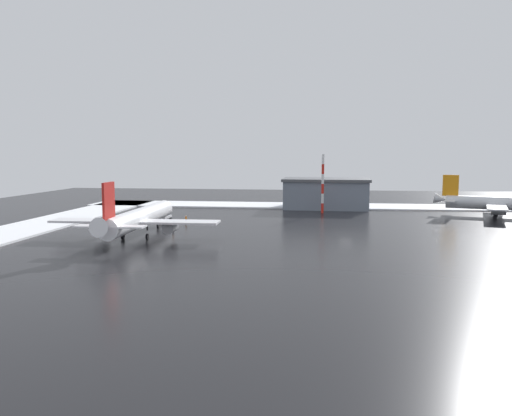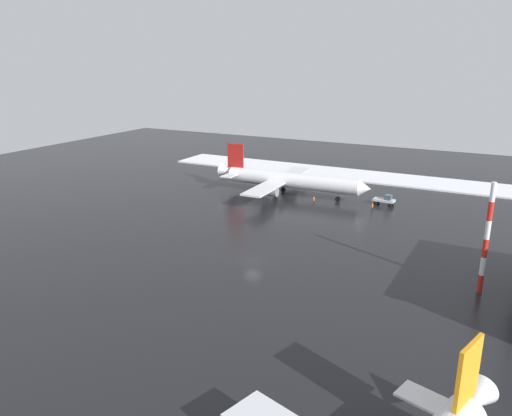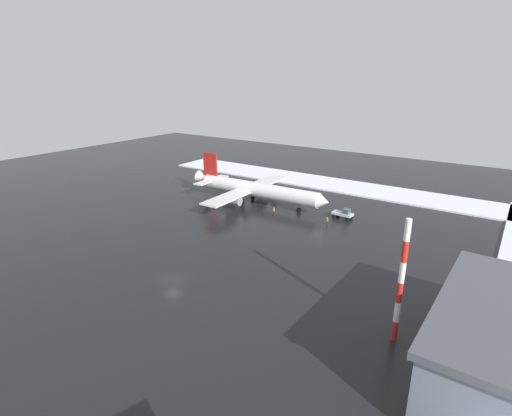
% 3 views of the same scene
% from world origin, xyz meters
% --- Properties ---
extents(ground_plane, '(240.00, 240.00, 0.00)m').
position_xyz_m(ground_plane, '(0.00, 0.00, 0.00)').
color(ground_plane, black).
extents(snow_bank_far, '(152.00, 16.00, 0.41)m').
position_xyz_m(snow_bank_far, '(0.00, -50.00, 0.21)').
color(snow_bank_far, white).
rests_on(snow_bank_far, ground_plane).
extents(snow_bank_right, '(14.00, 116.00, 0.41)m').
position_xyz_m(snow_bank_right, '(67.00, 0.00, 0.21)').
color(snow_bank_right, white).
rests_on(snow_bank_right, ground_plane).
extents(airplane_parked_starboard, '(31.76, 38.38, 11.41)m').
position_xyz_m(airplane_parked_starboard, '(39.56, 11.13, 3.77)').
color(airplane_parked_starboard, white).
rests_on(airplane_parked_starboard, ground_plane).
extents(airplane_far_rear, '(34.61, 29.13, 10.49)m').
position_xyz_m(airplane_far_rear, '(-41.13, -30.31, 3.47)').
color(airplane_far_rear, silver).
rests_on(airplane_far_rear, ground_plane).
extents(pushback_tug, '(2.57, 4.74, 2.50)m').
position_xyz_m(pushback_tug, '(41.71, -11.43, 1.28)').
color(pushback_tug, silver).
rests_on(pushback_tug, ground_plane).
extents(ground_crew_mid_apron, '(0.36, 0.36, 1.71)m').
position_xyz_m(ground_crew_mid_apron, '(35.32, 3.00, 0.97)').
color(ground_crew_mid_apron, black).
rests_on(ground_crew_mid_apron, ground_plane).
extents(ground_crew_by_nose_gear, '(0.36, 0.36, 1.71)m').
position_xyz_m(ground_crew_by_nose_gear, '(36.11, -10.02, 0.97)').
color(ground_crew_by_nose_gear, black).
rests_on(ground_crew_by_nose_gear, ground_plane).
extents(antenna_mast, '(0.70, 0.70, 15.84)m').
position_xyz_m(antenna_mast, '(4.58, -33.41, 7.92)').
color(antenna_mast, red).
rests_on(antenna_mast, ground_plane).
extents(cargo_hangar, '(25.33, 15.55, 8.80)m').
position_xyz_m(cargo_hangar, '(3.54, -45.29, 4.44)').
color(cargo_hangar, slate).
rests_on(cargo_hangar, ground_plane).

